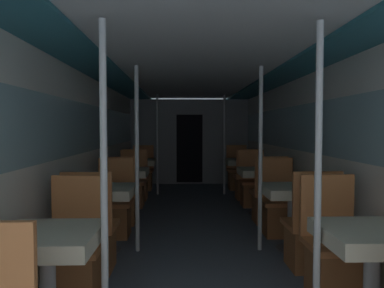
# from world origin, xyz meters

# --- Properties ---
(wall_left) EXTENTS (0.05, 10.29, 2.08)m
(wall_left) POSITION_xyz_m (-1.47, 3.74, 1.09)
(wall_left) COLOR silver
(wall_left) RESTS_ON ground_plane
(wall_right) EXTENTS (0.05, 10.29, 2.08)m
(wall_right) POSITION_xyz_m (1.47, 3.74, 1.09)
(wall_right) COLOR silver
(wall_right) RESTS_ON ground_plane
(ceiling_panel) EXTENTS (2.94, 10.29, 0.07)m
(ceiling_panel) POSITION_xyz_m (0.00, 3.74, 2.12)
(ceiling_panel) COLOR silver
(ceiling_panel) RESTS_ON wall_left
(bulkhead_far) EXTENTS (2.88, 0.09, 2.08)m
(bulkhead_far) POSITION_xyz_m (0.00, 7.76, 1.04)
(bulkhead_far) COLOR gray
(bulkhead_far) RESTS_ON ground_plane
(dining_table_left_0) EXTENTS (0.65, 0.65, 0.73)m
(dining_table_left_0) POSITION_xyz_m (-1.06, 0.94, 0.62)
(dining_table_left_0) COLOR #4C4C51
(dining_table_left_0) RESTS_ON ground_plane
(chair_left_far_0) EXTENTS (0.46, 0.46, 0.99)m
(chair_left_far_0) POSITION_xyz_m (-1.06, 1.54, 0.29)
(chair_left_far_0) COLOR #9C5B31
(chair_left_far_0) RESTS_ON ground_plane
(support_pole_left_0) EXTENTS (0.05, 0.05, 2.08)m
(support_pole_left_0) POSITION_xyz_m (-0.69, 0.94, 1.04)
(support_pole_left_0) COLOR silver
(support_pole_left_0) RESTS_ON ground_plane
(dining_table_left_1) EXTENTS (0.65, 0.65, 0.73)m
(dining_table_left_1) POSITION_xyz_m (-1.06, 2.72, 0.62)
(dining_table_left_1) COLOR #4C4C51
(dining_table_left_1) RESTS_ON ground_plane
(chair_left_near_1) EXTENTS (0.46, 0.46, 0.99)m
(chair_left_near_1) POSITION_xyz_m (-1.06, 2.13, 0.29)
(chair_left_near_1) COLOR #9C5B31
(chair_left_near_1) RESTS_ON ground_plane
(chair_left_far_1) EXTENTS (0.46, 0.46, 0.99)m
(chair_left_far_1) POSITION_xyz_m (-1.06, 3.32, 0.29)
(chair_left_far_1) COLOR #9C5B31
(chair_left_far_1) RESTS_ON ground_plane
(support_pole_left_1) EXTENTS (0.05, 0.05, 2.08)m
(support_pole_left_1) POSITION_xyz_m (-0.69, 2.72, 1.04)
(support_pole_left_1) COLOR silver
(support_pole_left_1) RESTS_ON ground_plane
(dining_table_left_2) EXTENTS (0.65, 0.65, 0.73)m
(dining_table_left_2) POSITION_xyz_m (-1.06, 4.51, 0.62)
(dining_table_left_2) COLOR #4C4C51
(dining_table_left_2) RESTS_ON ground_plane
(chair_left_near_2) EXTENTS (0.46, 0.46, 0.99)m
(chair_left_near_2) POSITION_xyz_m (-1.06, 3.91, 0.29)
(chair_left_near_2) COLOR #9C5B31
(chair_left_near_2) RESTS_ON ground_plane
(chair_left_far_2) EXTENTS (0.46, 0.46, 0.99)m
(chair_left_far_2) POSITION_xyz_m (-1.06, 5.10, 0.29)
(chair_left_far_2) COLOR #9C5B31
(chair_left_far_2) RESTS_ON ground_plane
(dining_table_left_3) EXTENTS (0.65, 0.65, 0.73)m
(dining_table_left_3) POSITION_xyz_m (-1.06, 6.29, 0.62)
(dining_table_left_3) COLOR #4C4C51
(dining_table_left_3) RESTS_ON ground_plane
(chair_left_near_3) EXTENTS (0.46, 0.46, 0.99)m
(chair_left_near_3) POSITION_xyz_m (-1.06, 5.69, 0.29)
(chair_left_near_3) COLOR #9C5B31
(chair_left_near_3) RESTS_ON ground_plane
(chair_left_far_3) EXTENTS (0.46, 0.46, 0.99)m
(chair_left_far_3) POSITION_xyz_m (-1.06, 6.88, 0.29)
(chair_left_far_3) COLOR #9C5B31
(chair_left_far_3) RESTS_ON ground_plane
(support_pole_left_3) EXTENTS (0.05, 0.05, 2.08)m
(support_pole_left_3) POSITION_xyz_m (-0.69, 6.29, 1.04)
(support_pole_left_3) COLOR silver
(support_pole_left_3) RESTS_ON ground_plane
(dining_table_right_0) EXTENTS (0.65, 0.65, 0.73)m
(dining_table_right_0) POSITION_xyz_m (1.06, 0.94, 0.62)
(dining_table_right_0) COLOR #4C4C51
(dining_table_right_0) RESTS_ON ground_plane
(chair_right_far_0) EXTENTS (0.46, 0.46, 0.99)m
(chair_right_far_0) POSITION_xyz_m (1.06, 1.54, 0.29)
(chair_right_far_0) COLOR #9C5B31
(chair_right_far_0) RESTS_ON ground_plane
(support_pole_right_0) EXTENTS (0.05, 0.05, 2.08)m
(support_pole_right_0) POSITION_xyz_m (0.69, 0.94, 1.04)
(support_pole_right_0) COLOR silver
(support_pole_right_0) RESTS_ON ground_plane
(dining_table_right_1) EXTENTS (0.65, 0.65, 0.73)m
(dining_table_right_1) POSITION_xyz_m (1.06, 2.72, 0.62)
(dining_table_right_1) COLOR #4C4C51
(dining_table_right_1) RESTS_ON ground_plane
(chair_right_near_1) EXTENTS (0.46, 0.46, 0.99)m
(chair_right_near_1) POSITION_xyz_m (1.06, 2.13, 0.29)
(chair_right_near_1) COLOR #9C5B31
(chair_right_near_1) RESTS_ON ground_plane
(chair_right_far_1) EXTENTS (0.46, 0.46, 0.99)m
(chair_right_far_1) POSITION_xyz_m (1.06, 3.32, 0.29)
(chair_right_far_1) COLOR #9C5B31
(chair_right_far_1) RESTS_ON ground_plane
(support_pole_right_1) EXTENTS (0.05, 0.05, 2.08)m
(support_pole_right_1) POSITION_xyz_m (0.69, 2.72, 1.04)
(support_pole_right_1) COLOR silver
(support_pole_right_1) RESTS_ON ground_plane
(dining_table_right_2) EXTENTS (0.65, 0.65, 0.73)m
(dining_table_right_2) POSITION_xyz_m (1.06, 4.51, 0.62)
(dining_table_right_2) COLOR #4C4C51
(dining_table_right_2) RESTS_ON ground_plane
(chair_right_near_2) EXTENTS (0.46, 0.46, 0.99)m
(chair_right_near_2) POSITION_xyz_m (1.06, 3.91, 0.29)
(chair_right_near_2) COLOR #9C5B31
(chair_right_near_2) RESTS_ON ground_plane
(chair_right_far_2) EXTENTS (0.46, 0.46, 0.99)m
(chair_right_far_2) POSITION_xyz_m (1.06, 5.10, 0.29)
(chair_right_far_2) COLOR #9C5B31
(chair_right_far_2) RESTS_ON ground_plane
(dining_table_right_3) EXTENTS (0.65, 0.65, 0.73)m
(dining_table_right_3) POSITION_xyz_m (1.06, 6.29, 0.62)
(dining_table_right_3) COLOR #4C4C51
(dining_table_right_3) RESTS_ON ground_plane
(chair_right_near_3) EXTENTS (0.46, 0.46, 0.99)m
(chair_right_near_3) POSITION_xyz_m (1.06, 5.69, 0.29)
(chair_right_near_3) COLOR #9C5B31
(chair_right_near_3) RESTS_ON ground_plane
(chair_right_far_3) EXTENTS (0.46, 0.46, 0.99)m
(chair_right_far_3) POSITION_xyz_m (1.06, 6.88, 0.29)
(chair_right_far_3) COLOR #9C5B31
(chair_right_far_3) RESTS_ON ground_plane
(support_pole_right_3) EXTENTS (0.05, 0.05, 2.08)m
(support_pole_right_3) POSITION_xyz_m (0.69, 6.29, 1.04)
(support_pole_right_3) COLOR silver
(support_pole_right_3) RESTS_ON ground_plane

